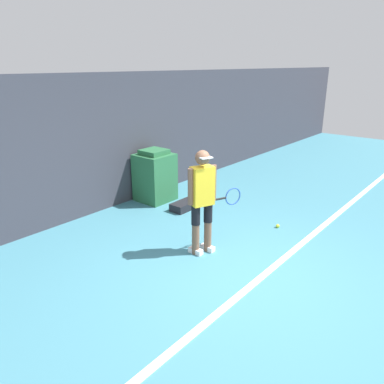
# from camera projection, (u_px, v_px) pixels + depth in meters

# --- Properties ---
(ground_plane) EXTENTS (24.00, 24.00, 0.00)m
(ground_plane) POSITION_uv_depth(u_px,v_px,m) (243.00, 275.00, 5.33)
(ground_plane) COLOR teal
(back_wall) EXTENTS (24.00, 0.10, 2.71)m
(back_wall) POSITION_uv_depth(u_px,v_px,m) (83.00, 147.00, 7.08)
(back_wall) COLOR #383842
(back_wall) RESTS_ON ground_plane
(court_baseline) EXTENTS (21.60, 0.10, 0.01)m
(court_baseline) POSITION_uv_depth(u_px,v_px,m) (257.00, 281.00, 5.19)
(court_baseline) COLOR white
(court_baseline) RESTS_ON ground_plane
(tennis_player) EXTENTS (0.90, 0.44, 1.66)m
(tennis_player) POSITION_uv_depth(u_px,v_px,m) (203.00, 197.00, 5.70)
(tennis_player) COLOR brown
(tennis_player) RESTS_ON ground_plane
(tennis_ball) EXTENTS (0.07, 0.07, 0.07)m
(tennis_ball) POSITION_uv_depth(u_px,v_px,m) (278.00, 226.00, 6.87)
(tennis_ball) COLOR #D1E533
(tennis_ball) RESTS_ON ground_plane
(covered_chair) EXTENTS (0.72, 0.70, 1.13)m
(covered_chair) POSITION_uv_depth(u_px,v_px,m) (155.00, 176.00, 8.11)
(covered_chair) COLOR #28663D
(covered_chair) RESTS_ON ground_plane
(equipment_bag) EXTENTS (0.63, 0.32, 0.16)m
(equipment_bag) POSITION_uv_depth(u_px,v_px,m) (185.00, 205.00, 7.73)
(equipment_bag) COLOR black
(equipment_bag) RESTS_ON ground_plane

